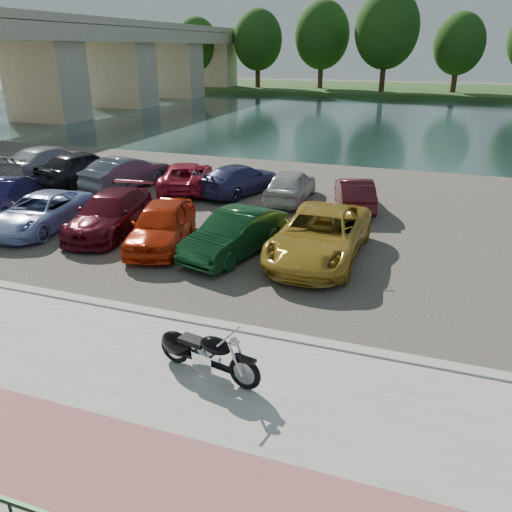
# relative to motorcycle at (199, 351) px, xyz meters

# --- Properties ---
(ground) EXTENTS (200.00, 200.00, 0.00)m
(ground) POSITION_rel_motorcycle_xyz_m (-0.51, -0.23, -0.56)
(ground) COLOR #595447
(ground) RESTS_ON ground
(promenade) EXTENTS (60.00, 6.00, 0.10)m
(promenade) POSITION_rel_motorcycle_xyz_m (-0.51, -1.23, -0.51)
(promenade) COLOR #A19F97
(promenade) RESTS_ON ground
(pink_path) EXTENTS (60.00, 2.00, 0.01)m
(pink_path) POSITION_rel_motorcycle_xyz_m (-0.51, -2.73, -0.46)
(pink_path) COLOR #9D5A58
(pink_path) RESTS_ON promenade
(kerb) EXTENTS (60.00, 0.30, 0.14)m
(kerb) POSITION_rel_motorcycle_xyz_m (-0.51, 1.77, -0.49)
(kerb) COLOR #A19F97
(kerb) RESTS_ON ground
(parking_lot) EXTENTS (60.00, 18.00, 0.04)m
(parking_lot) POSITION_rel_motorcycle_xyz_m (-0.51, 10.77, -0.54)
(parking_lot) COLOR #413B34
(parking_lot) RESTS_ON ground
(river) EXTENTS (120.00, 40.00, 0.00)m
(river) POSITION_rel_motorcycle_xyz_m (-0.51, 39.77, -0.56)
(river) COLOR #172A28
(river) RESTS_ON ground
(far_bank) EXTENTS (120.00, 24.00, 0.60)m
(far_bank) POSITION_rel_motorcycle_xyz_m (-0.51, 71.77, -0.26)
(far_bank) COLOR #244318
(far_bank) RESTS_ON ground
(bridge) EXTENTS (7.00, 56.00, 8.55)m
(bridge) POSITION_rel_motorcycle_xyz_m (-28.51, 40.79, 4.96)
(bridge) COLOR tan
(bridge) RESTS_ON ground
(railing) EXTENTS (24.04, 0.05, 0.90)m
(railing) POSITION_rel_motorcycle_xyz_m (-0.51, -4.23, 0.23)
(railing) COLOR black
(railing) RESTS_ON promenade
(far_trees) EXTENTS (70.25, 10.68, 12.52)m
(far_trees) POSITION_rel_motorcycle_xyz_m (3.85, 65.56, 6.93)
(far_trees) COLOR #3A2515
(far_trees) RESTS_ON far_bank
(motorcycle) EXTENTS (2.31, 0.86, 1.05)m
(motorcycle) POSITION_rel_motorcycle_xyz_m (0.00, 0.00, 0.00)
(motorcycle) COLOR black
(motorcycle) RESTS_ON promenade
(car_1) EXTENTS (2.64, 4.26, 1.32)m
(car_1) POSITION_rel_motorcycle_xyz_m (-11.56, 6.76, 0.14)
(car_1) COLOR #18133D
(car_1) RESTS_ON parking_lot
(car_2) EXTENTS (2.39, 4.54, 1.22)m
(car_2) POSITION_rel_motorcycle_xyz_m (-8.98, 5.99, 0.09)
(car_2) COLOR #91A0D2
(car_2) RESTS_ON parking_lot
(car_3) EXTENTS (2.54, 4.80, 1.33)m
(car_3) POSITION_rel_motorcycle_xyz_m (-6.47, 6.53, 0.14)
(car_3) COLOR #510B16
(car_3) RESTS_ON parking_lot
(car_4) EXTENTS (2.67, 4.44, 1.42)m
(car_4) POSITION_rel_motorcycle_xyz_m (-4.12, 5.94, 0.19)
(car_4) COLOR red
(car_4) RESTS_ON parking_lot
(car_5) EXTENTS (2.39, 4.31, 1.35)m
(car_5) POSITION_rel_motorcycle_xyz_m (-1.61, 6.01, 0.15)
(car_5) COLOR #103B1B
(car_5) RESTS_ON parking_lot
(car_6) EXTENTS (2.56, 5.37, 1.48)m
(car_6) POSITION_rel_motorcycle_xyz_m (0.92, 6.61, 0.22)
(car_6) COLOR gold
(car_6) RESTS_ON parking_lot
(car_7) EXTENTS (2.59, 5.44, 1.53)m
(car_7) POSITION_rel_motorcycle_xyz_m (-13.89, 12.41, 0.24)
(car_7) COLOR #94939B
(car_7) RESTS_ON parking_lot
(car_8) EXTENTS (2.91, 4.84, 1.54)m
(car_8) POSITION_rel_motorcycle_xyz_m (-11.69, 12.00, 0.25)
(car_8) COLOR black
(car_8) RESTS_ON parking_lot
(car_9) EXTENTS (2.61, 4.59, 1.43)m
(car_9) POSITION_rel_motorcycle_xyz_m (-9.17, 11.81, 0.19)
(car_9) COLOR #575C69
(car_9) RESTS_ON parking_lot
(car_10) EXTENTS (3.41, 4.92, 1.25)m
(car_10) POSITION_rel_motorcycle_xyz_m (-6.49, 12.41, 0.10)
(car_10) COLOR #AF1D36
(car_10) RESTS_ON parking_lot
(car_11) EXTENTS (3.13, 4.72, 1.27)m
(car_11) POSITION_rel_motorcycle_xyz_m (-3.97, 12.65, 0.11)
(car_11) COLOR navy
(car_11) RESTS_ON parking_lot
(car_12) EXTENTS (1.72, 4.00, 1.35)m
(car_12) POSITION_rel_motorcycle_xyz_m (-1.58, 12.27, 0.15)
(car_12) COLOR #B5B5B0
(car_12) RESTS_ON parking_lot
(car_13) EXTENTS (2.25, 3.93, 1.22)m
(car_13) POSITION_rel_motorcycle_xyz_m (1.10, 12.08, 0.09)
(car_13) COLOR #481318
(car_13) RESTS_ON parking_lot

